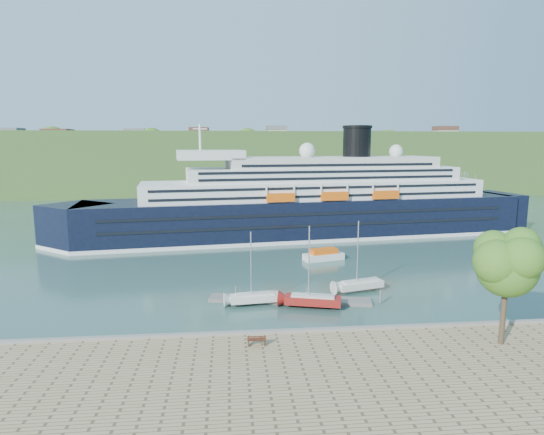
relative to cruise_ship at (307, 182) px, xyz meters
The scene contains 11 objects.
ground 53.08m from the cruise_ship, 98.04° to the right, with size 400.00×400.00×0.00m, color #2A4B42.
far_hillside 94.01m from the cruise_ship, 94.42° to the left, with size 400.00×50.00×24.00m, color #345B24.
quay_coping 53.03m from the cruise_ship, 98.01° to the right, with size 220.00×0.50×0.30m, color slate.
cruise_ship is the anchor object (origin of this frame).
park_bench 56.76m from the cruise_ship, 104.39° to the right, with size 1.78×0.73×1.14m, color #4F2616, non-canonical shape.
promenade_tree 56.79m from the cruise_ship, 80.94° to the right, with size 7.22×7.22×11.96m, color #33671B, non-canonical shape.
floating_pontoon 42.47m from the cruise_ship, 102.59° to the right, with size 20.14×2.46×0.45m, color slate, non-canonical shape.
sailboat_white_near 43.37m from the cruise_ship, 108.05° to the right, with size 6.75×1.87×8.71m, color silver, non-canonical shape.
sailboat_red 43.47m from the cruise_ship, 98.62° to the right, with size 7.39×2.05×9.55m, color maroon, non-canonical shape.
sailboat_white_far 37.56m from the cruise_ship, 88.51° to the right, with size 7.08×1.97×9.14m, color silver, non-canonical shape.
tender_launch 22.61m from the cruise_ship, 91.16° to the right, with size 6.98×2.39×1.93m, color #ED5C0D, non-canonical shape.
Camera 1 is at (-8.95, -42.45, 19.46)m, focal length 30.00 mm.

